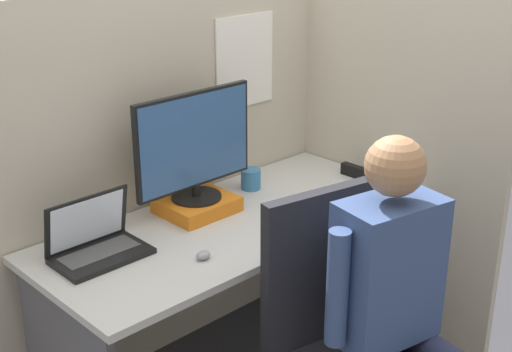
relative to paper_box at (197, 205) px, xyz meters
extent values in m
cube|color=#B7AD99|center=(0.05, 0.21, 0.06)|extent=(2.12, 0.04, 1.62)
cube|color=white|center=(0.44, 0.18, 0.50)|extent=(0.33, 0.01, 0.41)
cube|color=#B7AD99|center=(0.89, -0.23, 0.06)|extent=(0.04, 1.33, 1.62)
cube|color=#B7B7B2|center=(0.05, -0.16, -0.05)|extent=(1.62, 0.69, 0.03)
cube|color=#4C4C51|center=(0.83, -0.16, -0.41)|extent=(0.03, 0.59, 0.69)
cube|color=orange|center=(0.00, 0.00, 0.00)|extent=(0.29, 0.26, 0.06)
cylinder|color=black|center=(0.00, 0.00, 0.04)|extent=(0.21, 0.21, 0.01)
cylinder|color=black|center=(0.00, 0.00, 0.07)|extent=(0.04, 0.04, 0.05)
cube|color=black|center=(0.00, 0.00, 0.28)|extent=(0.56, 0.02, 0.39)
cube|color=#2D5184|center=(0.00, -0.01, 0.28)|extent=(0.54, 0.00, 0.37)
cube|color=black|center=(-0.51, -0.08, -0.02)|extent=(0.33, 0.21, 0.02)
cube|color=#424242|center=(-0.51, -0.06, -0.01)|extent=(0.28, 0.11, 0.00)
cube|color=black|center=(-0.51, 0.00, 0.09)|extent=(0.33, 0.05, 0.20)
cube|color=silver|center=(-0.51, 0.00, 0.09)|extent=(0.29, 0.04, 0.18)
ellipsoid|color=gray|center=(-0.25, -0.34, -0.01)|extent=(0.06, 0.04, 0.03)
cube|color=black|center=(0.77, -0.21, 0.00)|extent=(0.04, 0.15, 0.05)
cone|color=orange|center=(0.19, -0.39, 0.00)|extent=(0.05, 0.10, 0.05)
cylinder|color=green|center=(0.19, -0.33, 0.00)|extent=(0.03, 0.02, 0.03)
cube|color=black|center=(-0.02, -0.68, -0.01)|extent=(0.44, 0.13, 0.57)
cube|color=#334775|center=(0.03, -0.94, 0.06)|extent=(0.37, 0.26, 0.49)
sphere|color=#9E704C|center=(0.03, -0.94, 0.42)|extent=(0.19, 0.19, 0.19)
cylinder|color=#334775|center=(-0.17, -0.90, 0.06)|extent=(0.07, 0.07, 0.39)
cylinder|color=#334775|center=(0.23, -0.97, 0.06)|extent=(0.07, 0.07, 0.39)
cylinder|color=teal|center=(0.33, 0.02, 0.01)|extent=(0.09, 0.09, 0.09)
camera|label=1|loc=(-1.68, -2.10, 1.19)|focal=50.00mm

